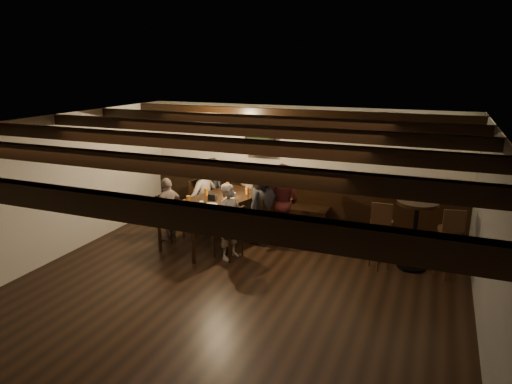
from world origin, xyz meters
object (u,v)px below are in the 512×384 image
at_px(chair_right_near, 261,228).
at_px(chair_right_far, 229,242).
at_px(person_bench_left, 212,189).
at_px(dining_table, 215,203).
at_px(chair_left_near, 204,212).
at_px(person_right_near, 262,205).
at_px(person_left_near, 202,192).
at_px(person_bench_right, 283,201).
at_px(person_right_far, 230,222).
at_px(high_top_table, 416,225).
at_px(bar_stool_left, 380,243).
at_px(person_left_far, 169,209).
at_px(person_bench_centre, 250,194).
at_px(bar_stool_right, 447,251).
at_px(chair_left_far, 171,226).

relative_size(chair_right_near, chair_right_far, 0.99).
bearing_deg(person_bench_left, dining_table, 135.00).
xyz_separation_m(chair_left_near, person_right_near, (1.42, -0.38, 0.42)).
xyz_separation_m(chair_left_near, person_left_near, (-0.03, 0.01, 0.41)).
xyz_separation_m(person_bench_right, person_right_near, (-0.26, -0.40, -0.01)).
bearing_deg(dining_table, person_right_far, -30.96).
bearing_deg(person_bench_right, chair_right_near, 68.07).
relative_size(chair_left_near, chair_right_far, 1.05).
distance_m(high_top_table, bar_stool_left, 0.62).
height_order(person_left_near, person_left_far, person_left_near).
xyz_separation_m(person_bench_centre, person_left_near, (-0.88, -0.39, 0.05)).
xyz_separation_m(chair_left_near, chair_right_near, (1.39, -0.37, -0.02)).
xyz_separation_m(person_left_near, bar_stool_right, (4.60, -0.66, -0.28)).
bearing_deg(chair_right_near, person_bench_centre, 50.15).
bearing_deg(chair_left_near, person_bench_centre, 129.81).
xyz_separation_m(chair_left_near, person_bench_right, (1.68, 0.02, 0.42)).
bearing_deg(bar_stool_right, chair_left_near, 159.09).
height_order(person_left_near, bar_stool_right, person_left_near).
bearing_deg(person_left_near, bar_stool_right, 96.79).
distance_m(chair_right_near, person_left_far, 1.75).
bearing_deg(chair_left_far, bar_stool_right, 107.55).
distance_m(person_bench_centre, bar_stool_right, 3.87).
bearing_deg(person_bench_centre, chair_left_near, 39.81).
xyz_separation_m(chair_left_far, high_top_table, (4.30, 0.38, 0.47)).
relative_size(bar_stool_left, bar_stool_right, 1.00).
bearing_deg(bar_stool_left, chair_left_far, -179.72).
height_order(person_left_near, person_right_near, person_right_near).
bearing_deg(person_left_far, person_left_near, -180.00).
height_order(person_bench_right, person_right_near, person_bench_right).
height_order(chair_left_near, person_bench_left, person_bench_left).
bearing_deg(person_left_far, person_bench_right, 129.29).
bearing_deg(person_bench_left, chair_right_near, 164.47).
xyz_separation_m(person_bench_right, bar_stool_left, (1.89, -0.72, -0.29)).
height_order(chair_right_near, high_top_table, high_top_table).
distance_m(person_bench_right, person_left_near, 1.71).
relative_size(chair_right_far, bar_stool_left, 0.80).
xyz_separation_m(person_left_far, bar_stool_left, (3.83, 0.16, -0.17)).
relative_size(chair_left_far, bar_stool_left, 0.75).
bearing_deg(chair_left_far, person_bench_centre, 154.42).
bearing_deg(bar_stool_right, high_top_table, 149.88).
bearing_deg(bar_stool_right, chair_right_near, 162.17).
bearing_deg(bar_stool_right, chair_right_far, 177.00).
distance_m(chair_left_far, bar_stool_right, 4.81).
bearing_deg(person_right_far, chair_right_near, 1.98).
distance_m(chair_left_near, bar_stool_right, 4.62).
distance_m(chair_left_near, chair_right_near, 1.44).
distance_m(chair_right_far, person_bench_left, 2.14).
distance_m(high_top_table, bar_stool_right, 0.61).
xyz_separation_m(person_bench_left, person_right_far, (1.25, -1.73, -0.01)).
bearing_deg(chair_right_near, bar_stool_right, -80.09).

